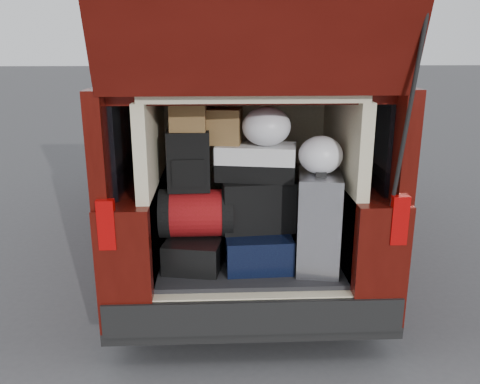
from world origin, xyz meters
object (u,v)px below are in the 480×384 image
at_px(red_duffel, 196,213).
at_px(twotone_duffel, 256,162).
at_px(black_hardshell, 197,249).
at_px(backpack, 188,161).
at_px(silver_roller, 318,221).
at_px(navy_hardshell, 256,246).
at_px(black_soft_case, 257,204).

height_order(red_duffel, twotone_duffel, twotone_duffel).
xyz_separation_m(black_hardshell, backpack, (-0.04, 0.01, 0.62)).
bearing_deg(silver_roller, backpack, -177.86).
xyz_separation_m(navy_hardshell, black_soft_case, (0.01, 0.04, 0.29)).
distance_m(navy_hardshell, black_soft_case, 0.29).
xyz_separation_m(black_hardshell, black_soft_case, (0.42, 0.04, 0.31)).
height_order(red_duffel, black_soft_case, black_soft_case).
distance_m(red_duffel, black_soft_case, 0.42).
height_order(black_hardshell, silver_roller, silver_roller).
height_order(backpack, twotone_duffel, backpack).
relative_size(black_hardshell, silver_roller, 0.77).
distance_m(red_duffel, twotone_duffel, 0.53).
height_order(black_hardshell, black_soft_case, black_soft_case).
bearing_deg(black_soft_case, navy_hardshell, -106.16).
relative_size(silver_roller, backpack, 1.65).
bearing_deg(twotone_duffel, backpack, -163.22).
xyz_separation_m(black_hardshell, navy_hardshell, (0.42, 0.00, 0.02)).
bearing_deg(silver_roller, black_hardshell, -177.36).
height_order(silver_roller, twotone_duffel, twotone_duffel).
xyz_separation_m(black_soft_case, backpack, (-0.46, -0.03, 0.32)).
height_order(navy_hardshell, red_duffel, red_duffel).
relative_size(black_soft_case, backpack, 1.21).
bearing_deg(black_soft_case, silver_roller, -24.81).
distance_m(navy_hardshell, twotone_duffel, 0.59).
height_order(black_hardshell, red_duffel, red_duffel).
bearing_deg(backpack, red_duffel, -8.01).
relative_size(black_hardshell, backpack, 1.27).
relative_size(red_duffel, twotone_duffel, 0.93).
bearing_deg(red_duffel, backpack, 173.98).
bearing_deg(black_soft_case, red_duffel, 179.12).
xyz_separation_m(navy_hardshell, silver_roller, (0.41, -0.10, 0.21)).
distance_m(backpack, twotone_duffel, 0.46).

